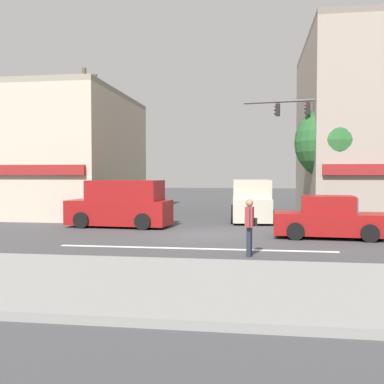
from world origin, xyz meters
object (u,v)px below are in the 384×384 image
Objects in this scene: street_tree at (333,142)px; utility_pole_near_left at (85,141)px; sedan_crossing_rightbound at (330,219)px; van_parked_curbside at (121,205)px; pedestrian_foreground_with_bag at (250,224)px; van_crossing_center at (251,201)px; traffic_light_mast at (323,137)px.

street_tree is 12.78m from utility_pole_near_left.
utility_pole_near_left is 13.37m from sedan_crossing_rightbound.
street_tree reaches higher than sedan_crossing_rightbound.
van_parked_curbside is 2.83× the size of pedestrian_foreground_with_bag.
utility_pole_near_left is 13.46m from pedestrian_foreground_with_bag.
van_parked_curbside is at bearing -46.39° from utility_pole_near_left.
sedan_crossing_rightbound is (8.79, -2.32, -0.29)m from van_parked_curbside.
street_tree is at bearing 2.89° from van_crossing_center.
utility_pole_near_left is at bearing 155.26° from sedan_crossing_rightbound.
van_parked_curbside reaches higher than sedan_crossing_rightbound.
traffic_light_mast is at bearing 85.35° from sedan_crossing_rightbound.
traffic_light_mast is 10.25m from pedestrian_foreground_with_bag.
sedan_crossing_rightbound is at bearing -24.74° from utility_pole_near_left.
pedestrian_foreground_with_bag is (0.10, -9.89, -0.05)m from van_crossing_center.
van_crossing_center is at bearing 1.63° from utility_pole_near_left.
street_tree is 3.53× the size of pedestrian_foreground_with_bag.
van_parked_curbside is (2.94, -3.09, -3.13)m from utility_pole_near_left.
utility_pole_near_left reaches higher than pedestrian_foreground_with_bag.
utility_pole_near_left is 1.89× the size of sedan_crossing_rightbound.
street_tree is at bearing 56.02° from traffic_light_mast.
street_tree reaches higher than van_crossing_center.
utility_pole_near_left is (-12.77, -0.45, 0.16)m from street_tree.
street_tree is 5.01m from van_crossing_center.
van_parked_curbside is 8.82m from pedestrian_foreground_with_bag.
pedestrian_foreground_with_bag is (8.84, -9.64, -3.18)m from utility_pole_near_left.
van_parked_curbside reaches higher than pedestrian_foreground_with_bag.
van_crossing_center is 9.89m from pedestrian_foreground_with_bag.
street_tree reaches higher than pedestrian_foreground_with_bag.
utility_pole_near_left is 9.28m from van_crossing_center.
pedestrian_foreground_with_bag is at bearing -124.37° from sedan_crossing_rightbound.
traffic_light_mast is 1.47× the size of sedan_crossing_rightbound.
traffic_light_mast is at bearing -12.28° from van_crossing_center.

